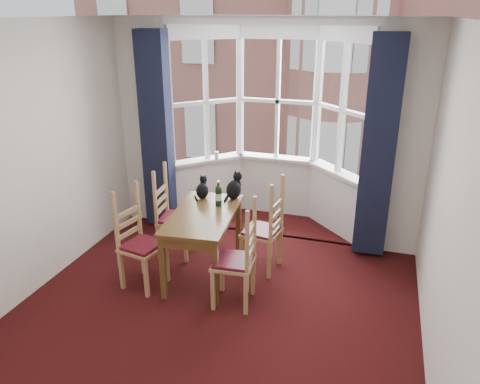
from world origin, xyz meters
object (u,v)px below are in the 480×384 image
at_px(chair_right_near, 242,263).
at_px(dining_table, 203,222).
at_px(candle_tall, 217,156).
at_px(wine_bottle, 218,195).
at_px(chair_left_far, 169,219).
at_px(chair_left_near, 136,245).
at_px(cat_right, 234,188).
at_px(chair_right_far, 269,233).
at_px(cat_left, 203,189).

bearing_deg(chair_right_near, dining_table, 143.34).
distance_m(dining_table, candle_tall, 1.66).
relative_size(wine_bottle, candle_tall, 2.52).
bearing_deg(chair_right_near, chair_left_far, 146.76).
xyz_separation_m(wine_bottle, candle_tall, (-0.51, 1.34, 0.03)).
relative_size(chair_left_far, wine_bottle, 3.08).
bearing_deg(chair_left_near, cat_right, 48.59).
distance_m(chair_right_far, cat_right, 0.68).
bearing_deg(chair_right_near, cat_left, 131.25).
height_order(chair_right_near, cat_right, cat_right).
distance_m(chair_right_near, wine_bottle, 0.95).
height_order(cat_right, wine_bottle, cat_right).
height_order(chair_right_near, wine_bottle, wine_bottle).
xyz_separation_m(dining_table, chair_right_far, (0.68, 0.30, -0.18)).
xyz_separation_m(chair_right_near, chair_right_far, (0.09, 0.74, 0.00)).
bearing_deg(chair_left_far, dining_table, -29.51).
xyz_separation_m(chair_left_near, cat_left, (0.46, 0.83, 0.40)).
relative_size(chair_left_near, cat_right, 2.77).
xyz_separation_m(cat_right, wine_bottle, (-0.10, -0.28, 0.00)).
xyz_separation_m(dining_table, cat_right, (0.19, 0.53, 0.24)).
distance_m(chair_left_near, cat_left, 1.03).
xyz_separation_m(dining_table, cat_left, (-0.17, 0.43, 0.22)).
bearing_deg(cat_right, cat_left, -163.83).
bearing_deg(cat_left, cat_right, 16.17).
relative_size(chair_right_near, chair_right_far, 1.00).
height_order(chair_left_near, candle_tall, candle_tall).
height_order(chair_right_far, cat_right, cat_right).
bearing_deg(candle_tall, chair_left_near, -96.31).
xyz_separation_m(chair_left_far, chair_right_far, (1.27, -0.03, 0.00)).
distance_m(chair_left_near, chair_left_far, 0.73).
distance_m(cat_left, cat_right, 0.38).
relative_size(cat_right, wine_bottle, 1.11).
height_order(chair_left_far, cat_right, cat_right).
height_order(chair_left_near, chair_right_far, same).
distance_m(chair_left_near, candle_tall, 2.05).
height_order(cat_right, candle_tall, cat_right).
distance_m(chair_right_far, cat_left, 0.95).
bearing_deg(candle_tall, cat_left, -78.27).
bearing_deg(dining_table, chair_left_far, 150.49).
height_order(cat_left, cat_right, cat_right).
bearing_deg(cat_left, dining_table, -68.24).
bearing_deg(dining_table, candle_tall, 104.53).
relative_size(chair_left_far, cat_left, 3.31).
bearing_deg(chair_left_far, candle_tall, 82.16).
height_order(dining_table, wine_bottle, wine_bottle).
bearing_deg(chair_left_near, dining_table, 32.48).
height_order(chair_right_near, candle_tall, candle_tall).
relative_size(chair_left_near, cat_left, 3.31).
bearing_deg(chair_right_far, dining_table, -155.96).
xyz_separation_m(cat_left, candle_tall, (-0.24, 1.16, 0.06)).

